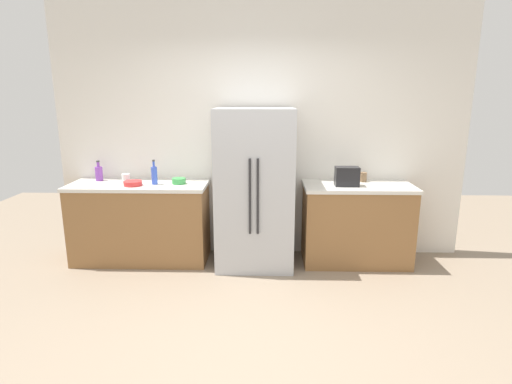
{
  "coord_description": "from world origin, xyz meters",
  "views": [
    {
      "loc": [
        0.06,
        -2.95,
        1.88
      ],
      "look_at": [
        -0.02,
        0.44,
        1.07
      ],
      "focal_mm": 28.69,
      "sensor_mm": 36.0,
      "label": 1
    }
  ],
  "objects_px": {
    "bowl_a": "(179,181)",
    "toaster": "(347,176)",
    "cup_a": "(126,178)",
    "bottle_b": "(154,175)",
    "cup_b": "(363,177)",
    "bottle_a": "(99,173)",
    "bowl_b": "(133,183)",
    "refrigerator": "(255,189)"
  },
  "relations": [
    {
      "from": "bowl_a",
      "to": "toaster",
      "type": "bearing_deg",
      "value": -1.97
    },
    {
      "from": "bowl_b",
      "to": "refrigerator",
      "type": "bearing_deg",
      "value": 1.4
    },
    {
      "from": "bottle_b",
      "to": "bowl_a",
      "type": "xyz_separation_m",
      "value": [
        0.26,
        0.03,
        -0.07
      ]
    },
    {
      "from": "refrigerator",
      "to": "bottle_a",
      "type": "relative_size",
      "value": 7.46
    },
    {
      "from": "toaster",
      "to": "bottle_b",
      "type": "distance_m",
      "value": 2.12
    },
    {
      "from": "bowl_a",
      "to": "cup_a",
      "type": "bearing_deg",
      "value": 178.2
    },
    {
      "from": "bowl_a",
      "to": "bottle_a",
      "type": "bearing_deg",
      "value": 171.33
    },
    {
      "from": "refrigerator",
      "to": "bottle_a",
      "type": "xyz_separation_m",
      "value": [
        -1.81,
        0.22,
        0.12
      ]
    },
    {
      "from": "bottle_a",
      "to": "bowl_a",
      "type": "bearing_deg",
      "value": -8.67
    },
    {
      "from": "bowl_b",
      "to": "toaster",
      "type": "bearing_deg",
      "value": 1.12
    },
    {
      "from": "cup_a",
      "to": "cup_b",
      "type": "height_order",
      "value": "cup_b"
    },
    {
      "from": "bottle_b",
      "to": "bowl_b",
      "type": "xyz_separation_m",
      "value": [
        -0.22,
        -0.08,
        -0.08
      ]
    },
    {
      "from": "refrigerator",
      "to": "toaster",
      "type": "xyz_separation_m",
      "value": [
        1.0,
        0.01,
        0.14
      ]
    },
    {
      "from": "bottle_a",
      "to": "cup_b",
      "type": "relative_size",
      "value": 2.14
    },
    {
      "from": "cup_a",
      "to": "cup_b",
      "type": "relative_size",
      "value": 0.96
    },
    {
      "from": "bottle_b",
      "to": "cup_a",
      "type": "height_order",
      "value": "bottle_b"
    },
    {
      "from": "bottle_a",
      "to": "cup_a",
      "type": "distance_m",
      "value": 0.38
    },
    {
      "from": "refrigerator",
      "to": "toaster",
      "type": "bearing_deg",
      "value": 0.74
    },
    {
      "from": "bowl_a",
      "to": "bowl_b",
      "type": "height_order",
      "value": "bowl_a"
    },
    {
      "from": "cup_a",
      "to": "bowl_a",
      "type": "bearing_deg",
      "value": -1.8
    },
    {
      "from": "cup_a",
      "to": "bowl_a",
      "type": "relative_size",
      "value": 0.69
    },
    {
      "from": "refrigerator",
      "to": "bowl_a",
      "type": "distance_m",
      "value": 0.86
    },
    {
      "from": "toaster",
      "to": "bottle_b",
      "type": "relative_size",
      "value": 0.93
    },
    {
      "from": "cup_b",
      "to": "bowl_a",
      "type": "relative_size",
      "value": 0.72
    },
    {
      "from": "refrigerator",
      "to": "bowl_b",
      "type": "xyz_separation_m",
      "value": [
        -1.33,
        -0.03,
        0.06
      ]
    },
    {
      "from": "cup_a",
      "to": "bowl_b",
      "type": "xyz_separation_m",
      "value": [
        0.12,
        -0.13,
        -0.03
      ]
    },
    {
      "from": "bottle_a",
      "to": "bowl_b",
      "type": "relative_size",
      "value": 1.19
    },
    {
      "from": "refrigerator",
      "to": "cup_b",
      "type": "relative_size",
      "value": 15.96
    },
    {
      "from": "bottle_b",
      "to": "bowl_b",
      "type": "relative_size",
      "value": 1.39
    },
    {
      "from": "bottle_a",
      "to": "cup_b",
      "type": "xyz_separation_m",
      "value": [
        3.04,
        0.02,
        -0.03
      ]
    },
    {
      "from": "cup_a",
      "to": "bowl_b",
      "type": "relative_size",
      "value": 0.53
    },
    {
      "from": "bottle_a",
      "to": "bottle_b",
      "type": "relative_size",
      "value": 0.85
    },
    {
      "from": "bottle_a",
      "to": "bowl_a",
      "type": "relative_size",
      "value": 1.54
    },
    {
      "from": "bottle_b",
      "to": "cup_a",
      "type": "xyz_separation_m",
      "value": [
        -0.34,
        0.05,
        -0.05
      ]
    },
    {
      "from": "toaster",
      "to": "bowl_b",
      "type": "height_order",
      "value": "toaster"
    },
    {
      "from": "bottle_b",
      "to": "bowl_b",
      "type": "height_order",
      "value": "bottle_b"
    },
    {
      "from": "cup_b",
      "to": "bowl_a",
      "type": "height_order",
      "value": "cup_b"
    },
    {
      "from": "refrigerator",
      "to": "bowl_a",
      "type": "relative_size",
      "value": 11.45
    },
    {
      "from": "bottle_b",
      "to": "cup_a",
      "type": "relative_size",
      "value": 2.61
    },
    {
      "from": "bottle_b",
      "to": "bowl_b",
      "type": "bearing_deg",
      "value": -161.05
    },
    {
      "from": "bottle_b",
      "to": "cup_a",
      "type": "bearing_deg",
      "value": 171.18
    },
    {
      "from": "cup_a",
      "to": "bottle_b",
      "type": "bearing_deg",
      "value": -8.82
    }
  ]
}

